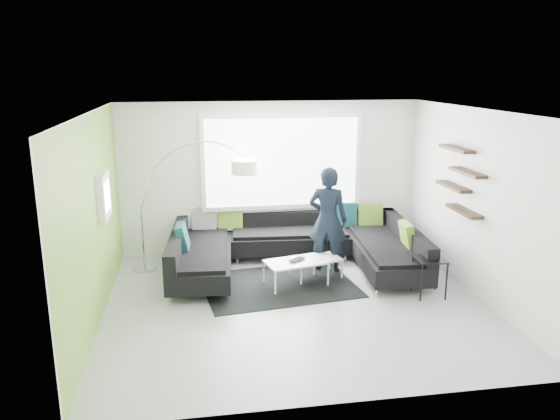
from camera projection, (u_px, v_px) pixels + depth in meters
The scene contains 9 objects.
ground at pixel (296, 304), 8.03m from camera, with size 5.50×5.50×0.00m, color gray.
room_shell at pixel (297, 181), 7.78m from camera, with size 5.54×5.04×2.82m.
sectional_sofa at pixel (294, 249), 9.24m from camera, with size 4.28×2.84×0.88m.
rug at pixel (278, 285), 8.72m from camera, with size 2.37×1.72×0.01m, color black.
coffee_table at pixel (306, 270), 8.84m from camera, with size 1.22×0.71×0.40m, color silver.
arc_lamp at pixel (141, 208), 9.13m from camera, with size 2.02×0.50×2.19m, color silver, non-canonical shape.
side_table at pixel (429, 277), 8.26m from camera, with size 0.43×0.43×0.59m, color black.
person at pixel (328, 220), 9.16m from camera, with size 0.77×0.66×1.80m, color black.
laptop at pixel (299, 261), 8.63m from camera, with size 0.38×0.36×0.03m, color black.
Camera 1 is at (-1.42, -7.29, 3.35)m, focal length 35.00 mm.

